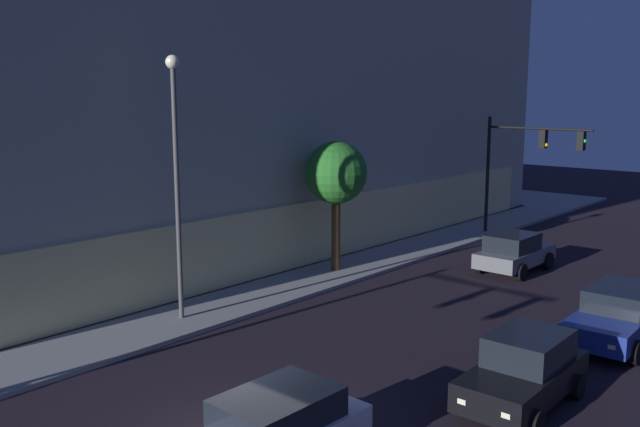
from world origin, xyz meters
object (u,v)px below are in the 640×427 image
Objects in this scene: modern_building at (173,60)px; car_black at (524,370)px; street_lamp_sidewalk at (176,158)px; car_blue at (618,314)px; car_grey at (514,252)px; traffic_light_far_corner at (526,153)px; sidewalk_tree at (336,174)px.

modern_building is 27.47m from car_black.
street_lamp_sidewalk is at bearing -126.96° from modern_building.
car_blue is at bearing -2.59° from car_black.
modern_building is 9.05× the size of car_grey.
street_lamp_sidewalk is 14.89m from car_grey.
street_lamp_sidewalk is 14.30m from car_blue.
modern_building is at bearing 70.74° from car_black.
car_blue is (-2.77, -24.98, -8.33)m from modern_building.
car_grey is (2.86, -18.96, -8.33)m from modern_building.
modern_building is 7.81× the size of car_blue.
traffic_light_far_corner reaches higher than car_grey.
traffic_light_far_corner is 7.68m from car_grey.
modern_building is at bearing 119.20° from traffic_light_far_corner.
traffic_light_far_corner is 15.13m from car_blue.
traffic_light_far_corner is at bearing -60.80° from modern_building.
sidewalk_tree is 1.32× the size of car_black.
modern_building is 14.56m from sidewalk_tree.
sidewalk_tree is at bearing 87.20° from car_blue.
car_grey is at bearing -47.20° from sidewalk_tree.
sidewalk_tree is (-2.21, -13.48, -5.04)m from modern_building.
traffic_light_far_corner reaches higher than sidewalk_tree.
street_lamp_sidewalk is 2.02× the size of car_grey.
sidewalk_tree is at bearing 60.24° from car_black.
car_black is at bearing -81.39° from street_lamp_sidewalk.
car_black is 0.84× the size of car_blue.
modern_building reaches higher than sidewalk_tree.
street_lamp_sidewalk is (-19.46, 2.69, 0.95)m from traffic_light_far_corner.
traffic_light_far_corner is 19.67m from street_lamp_sidewalk.
car_black is 5.86m from car_blue.
car_black is at bearing 177.41° from car_blue.
sidewalk_tree is 11.97m from car_blue.
car_grey is (-6.29, -2.58, -3.57)m from traffic_light_far_corner.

